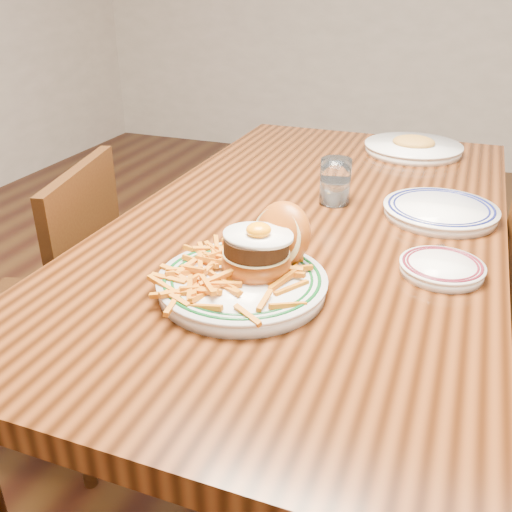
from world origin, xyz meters
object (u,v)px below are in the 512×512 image
at_px(table, 312,249).
at_px(chair_left, 57,308).
at_px(main_plate, 249,269).
at_px(side_plate, 442,267).

xyz_separation_m(table, chair_left, (-0.65, -0.18, -0.21)).
relative_size(chair_left, main_plate, 2.63).
bearing_deg(table, side_plate, -32.14).
height_order(table, side_plate, side_plate).
xyz_separation_m(main_plate, side_plate, (0.32, 0.18, -0.03)).
height_order(chair_left, main_plate, main_plate).
xyz_separation_m(table, main_plate, (-0.02, -0.37, 0.13)).
distance_m(table, side_plate, 0.37).
relative_size(main_plate, side_plate, 1.90).
bearing_deg(main_plate, table, 109.01).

